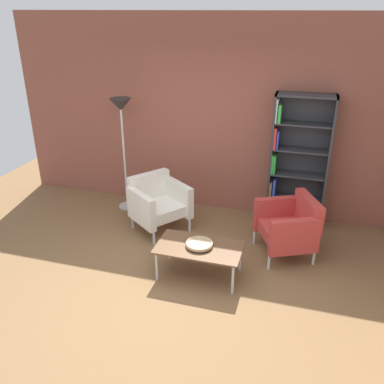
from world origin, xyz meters
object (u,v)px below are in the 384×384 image
object	(u,v)px
decorative_bowl	(199,244)
armchair_spare_guest	(158,202)
coffee_table_low	(199,249)
armchair_corner_red	(290,225)
bookshelf_tall	(295,163)
floor_lamp_torchiere	(121,118)

from	to	relation	value
decorative_bowl	armchair_spare_guest	bearing A→B (deg)	132.73
coffee_table_low	armchair_corner_red	world-z (taller)	armchair_corner_red
coffee_table_low	armchair_spare_guest	size ratio (longest dim) A/B	1.06
coffee_table_low	armchair_corner_red	distance (m)	1.26
coffee_table_low	decorative_bowl	bearing A→B (deg)	90.00
coffee_table_low	armchair_spare_guest	world-z (taller)	armchair_spare_guest
bookshelf_tall	armchair_corner_red	size ratio (longest dim) A/B	2.07
coffee_table_low	decorative_bowl	size ratio (longest dim) A/B	3.12
floor_lamp_torchiere	decorative_bowl	bearing A→B (deg)	-42.35
armchair_spare_guest	coffee_table_low	bearing A→B (deg)	-100.61
decorative_bowl	floor_lamp_torchiere	size ratio (longest dim) A/B	0.18
decorative_bowl	armchair_corner_red	size ratio (longest dim) A/B	0.35
coffee_table_low	armchair_corner_red	size ratio (longest dim) A/B	1.09
armchair_spare_guest	armchair_corner_red	size ratio (longest dim) A/B	1.03
armchair_corner_red	floor_lamp_torchiere	distance (m)	2.85
armchair_corner_red	coffee_table_low	bearing A→B (deg)	-76.67
coffee_table_low	bookshelf_tall	bearing A→B (deg)	61.13
armchair_spare_guest	bookshelf_tall	bearing A→B (deg)	-30.70
coffee_table_low	decorative_bowl	world-z (taller)	decorative_bowl
bookshelf_tall	floor_lamp_torchiere	distance (m)	2.60
bookshelf_tall	floor_lamp_torchiere	size ratio (longest dim) A/B	1.09
coffee_table_low	armchair_spare_guest	distance (m)	1.29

